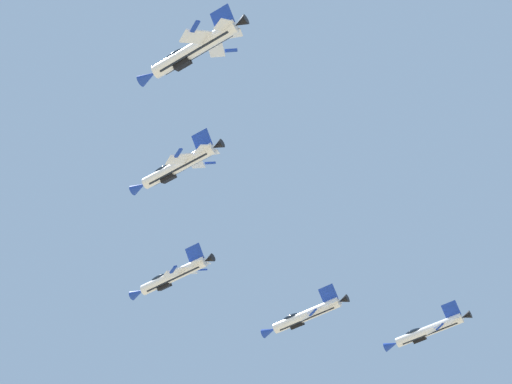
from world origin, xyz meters
The scene contains 5 objects.
fighter_jet_lead centered at (-40.25, 73.58, 88.94)m, with size 15.80×8.20×6.74m.
fighter_jet_left_wing centered at (-31.88, 54.89, 90.50)m, with size 15.80×8.29×6.63m.
fighter_jet_right_wing centered at (-22.43, 87.46, 87.44)m, with size 15.80×7.85×7.14m.
fighter_jet_left_outer centered at (-21.85, 36.40, 86.35)m, with size 15.80×8.41×6.48m.
fighter_jet_right_outer centered at (-4.29, 100.33, 89.92)m, with size 15.80×8.18×6.77m.
Camera 1 is at (-0.37, -2.94, 1.75)m, focal length 53.73 mm.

